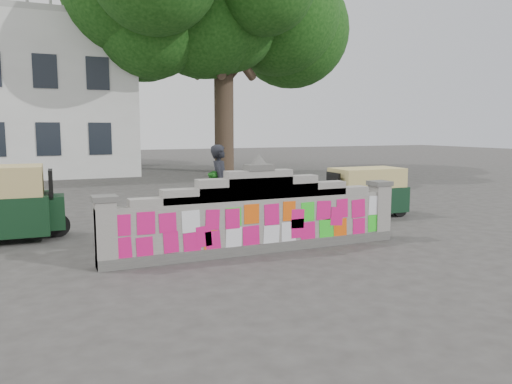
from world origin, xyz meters
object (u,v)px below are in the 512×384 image
Objects in this scene: rickshaw_right at (365,191)px; cyclist_bike at (220,210)px; cyclist_rider at (220,194)px; pedestrian at (216,203)px.

cyclist_bike is at bearing 7.66° from rickshaw_right.
cyclist_bike is 4.61m from rickshaw_right.
cyclist_rider reaches higher than cyclist_bike.
rickshaw_right reaches higher than cyclist_bike.
cyclist_bike is 1.12× the size of cyclist_rider.
pedestrian reaches higher than cyclist_bike.
pedestrian is 0.60× the size of rickshaw_right.
rickshaw_right is (4.72, 0.56, -0.04)m from pedestrian.
cyclist_rider reaches higher than rickshaw_right.
cyclist_rider is at bearing 7.66° from rickshaw_right.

